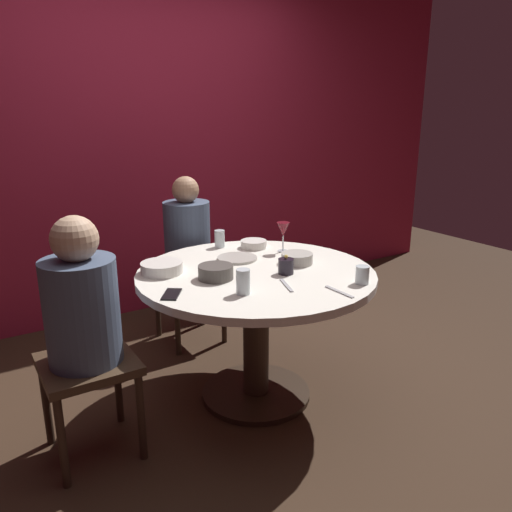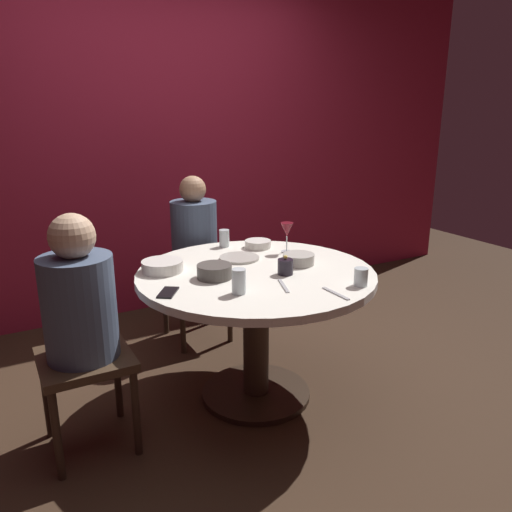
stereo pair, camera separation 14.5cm
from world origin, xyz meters
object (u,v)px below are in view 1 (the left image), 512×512
Objects in this scene: cup_by_right_diner at (220,239)px; bowl_serving_large at (162,268)px; candle_holder at (286,266)px; wine_glass at (283,230)px; bowl_sauce_side at (254,244)px; bowl_salad_center at (297,258)px; bowl_small_white at (216,272)px; seated_diner_left at (82,312)px; seated_diner_back at (188,242)px; cell_phone at (172,294)px; cup_by_left_diner at (362,275)px; dining_table at (256,301)px; dinner_plate at (237,258)px; cup_near_candle at (243,282)px.

bowl_serving_large is at bearing -150.01° from cup_by_right_diner.
cup_by_right_diner reaches higher than candle_holder.
bowl_sauce_side is at bearing 121.20° from wine_glass.
bowl_salad_center is at bearing -85.59° from bowl_sauce_side.
bowl_small_white is at bearing 178.82° from bowl_salad_center.
seated_diner_left is 1.23m from seated_diner_back.
wine_glass is 0.26m from bowl_salad_center.
bowl_salad_center is 1.08× the size of bowl_sauce_side.
bowl_salad_center reaches higher than cell_phone.
cup_by_left_diner is at bearing 14.26° from seated_diner_back.
cup_by_right_diner is (0.06, 0.51, 0.22)m from dining_table.
cup_by_left_diner is at bearing -53.33° from dining_table.
cup_by_left_diner is (0.31, -0.67, 0.04)m from dinner_plate.
seated_diner_back is 0.76m from bowl_serving_large.
bowl_serving_large reaches higher than dining_table.
bowl_sauce_side is (0.46, 0.39, -0.01)m from bowl_small_white.
seated_diner_back is at bearing 116.18° from bowl_sauce_side.
cell_phone is (0.38, -0.09, 0.04)m from seated_diner_left.
seated_diner_left is at bearing 158.96° from cup_near_candle.
wine_glass is 1.26× the size of cell_phone.
seated_diner_back reaches higher than bowl_small_white.
seated_diner_left is at bearing -165.90° from dinner_plate.
seated_diner_left reaches higher than bowl_salad_center.
cup_by_left_diner is 0.98m from cup_by_right_diner.
cup_near_candle reaches higher than cup_by_right_diner.
bowl_small_white is 1.11× the size of bowl_sauce_side.
cell_phone is at bearing -148.75° from dinner_plate.
bowl_small_white is at bearing -0.04° from seated_diner_left.
seated_diner_back is 0.52m from bowl_sauce_side.
bowl_salad_center is at bearing 35.84° from candle_holder.
cell_phone is at bearing -104.54° from bowl_serving_large.
cup_near_candle reaches higher than bowl_small_white.
cup_by_right_diner is (0.29, 0.51, 0.02)m from bowl_small_white.
seated_diner_back is 5.28× the size of bowl_serving_large.
bowl_salad_center is 1.45× the size of cup_near_candle.
wine_glass is 0.33m from dinner_plate.
bowl_serving_large is at bearing -166.25° from bowl_sauce_side.
bowl_salad_center is 0.54m from cup_near_candle.
cup_by_right_diner is at bearing 105.77° from cup_by_left_diner.
seated_diner_back reaches higher than seated_diner_left.
bowl_small_white is at bearing -15.52° from seated_diner_back.
bowl_serving_large and bowl_salad_center have the same top height.
seated_diner_left is at bearing 179.96° from bowl_small_white.
cup_by_right_diner is (-0.04, 0.63, 0.01)m from candle_holder.
cup_near_candle is (0.01, -0.25, 0.02)m from bowl_small_white.
bowl_small_white reaches higher than bowl_salad_center.
bowl_salad_center is at bearing -0.53° from seated_diner_left.
dinner_plate is at bearing 66.35° from cell_phone.
dining_table is at bearing -120.39° from bowl_sauce_side.
bowl_sauce_side is at bearing 76.38° from candle_holder.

